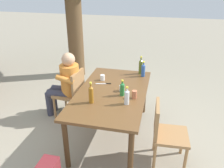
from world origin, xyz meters
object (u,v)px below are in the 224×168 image
(bottle_green, at_px, (122,89))
(cup_white, at_px, (103,77))
(bottle_blue, at_px, (143,70))
(cup_terracotta, at_px, (134,94))
(dining_table, at_px, (112,97))
(table_knife, at_px, (105,84))
(chair_near_left, at_px, (165,131))
(chair_far_right, at_px, (72,91))
(person_in_white_shirt, at_px, (66,82))
(bottle_clear, at_px, (127,97))
(bottle_olive, at_px, (141,66))
(cup_glass, at_px, (122,88))
(bottle_amber, at_px, (91,94))

(bottle_green, xyz_separation_m, cup_white, (0.44, 0.41, -0.06))
(bottle_blue, relative_size, bottle_green, 1.10)
(cup_terracotta, bearing_deg, dining_table, 69.83)
(table_knife, bearing_deg, chair_near_left, -122.82)
(chair_far_right, distance_m, person_in_white_shirt, 0.20)
(table_knife, bearing_deg, chair_far_right, 75.56)
(bottle_green, bearing_deg, bottle_blue, -15.76)
(bottle_clear, height_order, cup_white, bottle_clear)
(chair_near_left, bearing_deg, cup_white, 53.79)
(chair_far_right, xyz_separation_m, bottle_olive, (0.38, -1.12, 0.42))
(chair_far_right, height_order, cup_terracotta, cup_terracotta)
(person_in_white_shirt, xyz_separation_m, bottle_olive, (0.37, -1.23, 0.25))
(chair_far_right, xyz_separation_m, bottle_blue, (0.28, -1.17, 0.40))
(chair_far_right, height_order, bottle_clear, bottle_clear)
(bottle_blue, bearing_deg, table_knife, 128.72)
(bottle_green, height_order, cup_glass, bottle_green)
(bottle_olive, bearing_deg, bottle_clear, 177.08)
(bottle_olive, distance_m, cup_glass, 0.75)
(dining_table, relative_size, chair_near_left, 2.01)
(bottle_blue, xyz_separation_m, bottle_green, (-0.75, 0.21, -0.01))
(bottle_blue, bearing_deg, cup_white, 116.37)
(person_in_white_shirt, distance_m, bottle_green, 1.19)
(bottle_green, bearing_deg, person_in_white_shirt, 65.87)
(bottle_olive, bearing_deg, bottle_amber, 155.68)
(cup_white, bearing_deg, bottle_green, -137.52)
(chair_far_right, xyz_separation_m, table_knife, (-0.16, -0.62, 0.29))
(chair_far_right, relative_size, bottle_clear, 3.46)
(table_knife, bearing_deg, cup_white, 27.10)
(chair_near_left, height_order, bottle_blue, bottle_blue)
(person_in_white_shirt, height_order, cup_glass, person_in_white_shirt)
(dining_table, height_order, bottle_clear, bottle_clear)
(person_in_white_shirt, distance_m, bottle_clear, 1.38)
(bottle_amber, relative_size, cup_glass, 3.48)
(dining_table, height_order, cup_white, cup_white)
(bottle_blue, relative_size, bottle_amber, 0.87)
(bottle_green, height_order, table_knife, bottle_green)
(bottle_olive, bearing_deg, bottle_green, 169.54)
(bottle_clear, height_order, table_knife, bottle_clear)
(bottle_olive, xyz_separation_m, cup_glass, (-0.72, 0.18, -0.09))
(bottle_blue, xyz_separation_m, cup_white, (-0.31, 0.62, -0.07))
(cup_glass, bearing_deg, cup_white, 50.64)
(bottle_clear, height_order, bottle_blue, bottle_blue)
(bottle_green, bearing_deg, cup_glass, 11.64)
(person_in_white_shirt, height_order, cup_terracotta, person_in_white_shirt)
(cup_terracotta, bearing_deg, cup_glass, 49.65)
(chair_far_right, height_order, chair_near_left, same)
(chair_near_left, relative_size, bottle_blue, 3.33)
(cup_white, distance_m, cup_glass, 0.49)
(chair_far_right, distance_m, bottle_green, 1.14)
(bottle_clear, relative_size, cup_terracotta, 2.24)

